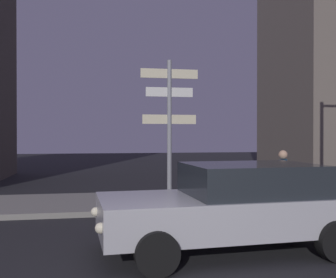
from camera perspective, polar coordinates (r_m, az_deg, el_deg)
sidewalk_kerb at (r=11.54m, az=-5.45°, el=-8.99°), size 40.00×3.21×0.14m
signpost at (r=10.35m, az=0.20°, el=2.80°), size 1.51×0.12×3.79m
car_near_left at (r=7.00m, az=9.44°, el=-9.23°), size 4.53×2.26×1.48m
cyclist at (r=10.26m, az=15.88°, el=-6.38°), size 1.81×0.38×1.61m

